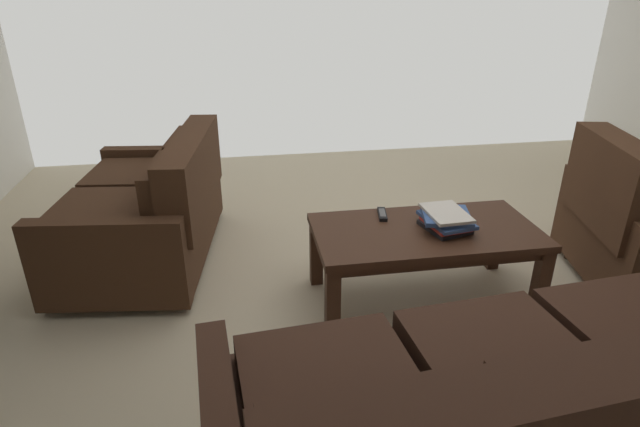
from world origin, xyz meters
TOP-DOWN VIEW (x-y plane):
  - ground_plane at (0.00, 0.00)m, footprint 5.90×5.34m
  - sofa_main at (0.10, 1.33)m, footprint 2.03×1.01m
  - loveseat_near at (1.50, -0.64)m, footprint 0.98×1.42m
  - coffee_table at (-0.03, 0.08)m, footprint 1.20×0.61m
  - book_stack at (-0.13, 0.10)m, footprint 0.30×0.32m
  - tv_remote at (0.16, -0.12)m, footprint 0.07×0.17m

SIDE VIEW (x-z plane):
  - ground_plane at x=0.00m, z-range -0.01..0.00m
  - loveseat_near at x=1.50m, z-range -0.06..0.75m
  - sofa_main at x=0.10m, z-range -0.06..0.78m
  - coffee_table at x=-0.03m, z-range 0.15..0.59m
  - tv_remote at x=0.16m, z-range 0.44..0.46m
  - book_stack at x=-0.13m, z-range 0.44..0.54m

